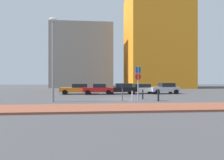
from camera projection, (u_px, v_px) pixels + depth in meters
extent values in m
plane|color=#424244|center=(124.00, 99.00, 17.11)|extent=(120.00, 120.00, 0.00)
cube|color=brown|center=(137.00, 108.00, 11.46)|extent=(40.00, 3.18, 0.14)
cube|color=orange|center=(77.00, 90.00, 23.50)|extent=(4.68, 2.02, 0.59)
cube|color=black|center=(80.00, 86.00, 23.55)|extent=(2.11, 1.70, 0.50)
cylinder|color=black|center=(65.00, 92.00, 22.42)|extent=(0.65, 0.26, 0.64)
cylinder|color=black|center=(66.00, 91.00, 24.11)|extent=(0.65, 0.26, 0.64)
cylinder|color=black|center=(89.00, 92.00, 22.89)|extent=(0.65, 0.26, 0.64)
cylinder|color=black|center=(89.00, 91.00, 24.58)|extent=(0.65, 0.26, 0.64)
cube|color=red|center=(98.00, 90.00, 23.18)|extent=(4.03, 1.78, 0.61)
cube|color=black|center=(99.00, 86.00, 23.20)|extent=(1.71, 1.61, 0.48)
cylinder|color=black|center=(88.00, 92.00, 22.19)|extent=(0.64, 0.23, 0.64)
cylinder|color=black|center=(88.00, 92.00, 23.90)|extent=(0.64, 0.23, 0.64)
cylinder|color=black|center=(109.00, 92.00, 22.46)|extent=(0.64, 0.23, 0.64)
cylinder|color=black|center=(108.00, 91.00, 24.16)|extent=(0.64, 0.23, 0.64)
cube|color=black|center=(121.00, 90.00, 23.61)|extent=(4.24, 1.82, 0.59)
cube|color=black|center=(124.00, 85.00, 23.62)|extent=(2.28, 1.62, 0.56)
cylinder|color=black|center=(111.00, 92.00, 22.70)|extent=(0.65, 0.24, 0.64)
cylinder|color=black|center=(111.00, 91.00, 24.38)|extent=(0.65, 0.24, 0.64)
cylinder|color=black|center=(133.00, 92.00, 22.83)|extent=(0.65, 0.24, 0.64)
cylinder|color=black|center=(131.00, 91.00, 24.51)|extent=(0.65, 0.24, 0.64)
cube|color=white|center=(141.00, 89.00, 24.27)|extent=(4.44, 1.95, 0.56)
cube|color=black|center=(142.00, 86.00, 24.28)|extent=(2.24, 1.72, 0.49)
cylinder|color=black|center=(132.00, 92.00, 23.21)|extent=(0.65, 0.25, 0.64)
cylinder|color=black|center=(130.00, 91.00, 24.97)|extent=(0.65, 0.25, 0.64)
cylinder|color=black|center=(154.00, 92.00, 23.57)|extent=(0.65, 0.25, 0.64)
cylinder|color=black|center=(149.00, 91.00, 25.33)|extent=(0.65, 0.25, 0.64)
cube|color=#B7BABF|center=(164.00, 89.00, 24.06)|extent=(4.05, 1.90, 0.65)
cube|color=black|center=(167.00, 85.00, 24.11)|extent=(1.98, 1.65, 0.55)
cylinder|color=black|center=(157.00, 92.00, 23.04)|extent=(0.65, 0.26, 0.64)
cylinder|color=black|center=(153.00, 91.00, 24.70)|extent=(0.65, 0.26, 0.64)
cylinder|color=black|center=(176.00, 92.00, 23.42)|extent=(0.65, 0.26, 0.64)
cylinder|color=black|center=(170.00, 91.00, 25.07)|extent=(0.65, 0.26, 0.64)
cylinder|color=gray|center=(138.00, 84.00, 15.80)|extent=(0.10, 0.10, 3.16)
cube|color=#1447B7|center=(138.00, 70.00, 15.80)|extent=(0.54, 0.20, 0.55)
cylinder|color=red|center=(138.00, 77.00, 15.80)|extent=(0.58, 0.20, 0.60)
cylinder|color=#4C4C51|center=(122.00, 95.00, 15.37)|extent=(0.08, 0.08, 1.15)
cube|color=black|center=(122.00, 87.00, 15.37)|extent=(0.18, 0.14, 0.28)
cylinder|color=gray|center=(53.00, 62.00, 14.97)|extent=(0.20, 0.20, 7.08)
ellipsoid|color=silver|center=(53.00, 19.00, 14.98)|extent=(0.70, 0.36, 0.30)
cylinder|color=#B7B7BC|center=(132.00, 95.00, 16.80)|extent=(0.12, 0.12, 0.85)
cylinder|color=black|center=(143.00, 94.00, 17.09)|extent=(0.14, 0.14, 0.97)
cylinder|color=black|center=(158.00, 95.00, 15.52)|extent=(0.17, 0.17, 1.09)
cube|color=orange|center=(155.00, 40.00, 44.26)|extent=(14.58, 13.77, 24.47)
cube|color=gray|center=(83.00, 58.00, 47.66)|extent=(15.76, 11.65, 16.49)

